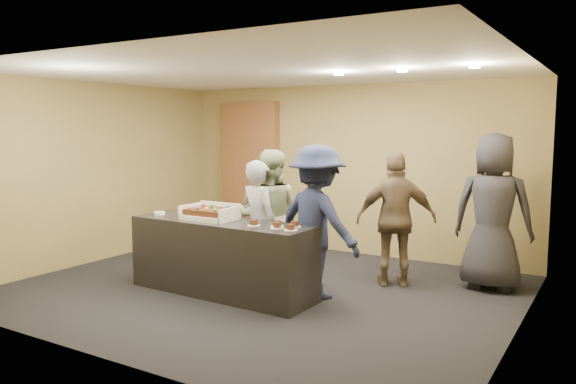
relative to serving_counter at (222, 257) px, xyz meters
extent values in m
plane|color=black|center=(0.32, 0.39, -0.45)|extent=(6.00, 6.00, 0.00)
plane|color=white|center=(0.32, 0.39, 2.25)|extent=(6.00, 6.00, 0.00)
cube|color=olive|center=(0.32, 2.89, 0.90)|extent=(6.00, 0.04, 2.70)
cube|color=olive|center=(0.32, -2.11, 0.90)|extent=(6.00, 0.04, 2.70)
cube|color=olive|center=(-2.68, 0.39, 0.90)|extent=(0.04, 5.00, 2.70)
cube|color=olive|center=(3.32, 0.39, 0.90)|extent=(0.04, 5.00, 2.70)
cube|color=black|center=(0.00, 0.00, 0.00)|extent=(2.42, 0.78, 0.90)
cube|color=brown|center=(-1.54, 2.80, 0.78)|extent=(1.12, 0.15, 2.46)
cube|color=white|center=(-0.18, 0.00, 0.48)|extent=(0.62, 0.43, 0.06)
cube|color=white|center=(-0.49, 0.00, 0.53)|extent=(0.02, 0.43, 0.17)
cube|color=white|center=(0.13, 0.00, 0.53)|extent=(0.02, 0.43, 0.17)
cube|color=white|center=(-0.18, 0.22, 0.54)|extent=(0.62, 0.02, 0.19)
cube|color=#33150B|center=(-0.18, 0.00, 0.54)|extent=(0.54, 0.38, 0.07)
sphere|color=#D44919|center=(-0.39, 0.13, 0.60)|extent=(0.04, 0.04, 0.04)
sphere|color=green|center=(-0.26, 0.13, 0.60)|extent=(0.04, 0.04, 0.04)
sphere|color=yellow|center=(-0.13, 0.13, 0.60)|extent=(0.04, 0.04, 0.04)
sphere|color=#201BED|center=(0.00, 0.13, 0.60)|extent=(0.04, 0.04, 0.04)
sphere|color=orange|center=(-0.39, -0.13, 0.60)|extent=(0.04, 0.04, 0.04)
sphere|color=#B92797|center=(-0.26, -0.13, 0.60)|extent=(0.04, 0.04, 0.04)
sphere|color=yellow|center=(-0.13, -0.13, 0.60)|extent=(0.04, 0.04, 0.04)
sphere|color=green|center=(0.00, -0.13, 0.60)|extent=(0.04, 0.04, 0.04)
cylinder|color=white|center=(-0.99, -0.03, 0.47)|extent=(0.14, 0.14, 0.04)
cylinder|color=white|center=(0.54, -0.09, 0.45)|extent=(0.15, 0.15, 0.01)
cube|color=#33150B|center=(0.54, -0.09, 0.49)|extent=(0.07, 0.06, 0.06)
cylinder|color=white|center=(0.79, 0.01, 0.45)|extent=(0.15, 0.15, 0.01)
cube|color=#33150B|center=(0.79, 0.01, 0.49)|extent=(0.07, 0.06, 0.06)
cylinder|color=white|center=(0.85, -0.09, 0.45)|extent=(0.15, 0.15, 0.01)
cube|color=#33150B|center=(0.85, -0.09, 0.49)|extent=(0.07, 0.06, 0.06)
cylinder|color=white|center=(0.97, 0.09, 0.45)|extent=(0.15, 0.15, 0.01)
cube|color=#33150B|center=(0.97, 0.09, 0.49)|extent=(0.07, 0.06, 0.06)
cylinder|color=white|center=(1.05, -0.12, 0.45)|extent=(0.15, 0.15, 0.01)
cube|color=#33150B|center=(1.05, -0.12, 0.49)|extent=(0.07, 0.06, 0.06)
imported|color=gray|center=(0.24, 0.45, 0.36)|extent=(0.67, 0.52, 1.62)
imported|color=gray|center=(0.23, 0.70, 0.42)|extent=(1.03, 0.92, 1.75)
imported|color=#1B223F|center=(1.07, 0.45, 0.46)|extent=(1.31, 0.95, 1.82)
imported|color=brown|center=(1.69, 1.43, 0.41)|extent=(1.09, 0.83, 1.73)
imported|color=#27262C|center=(2.78, 1.90, 0.53)|extent=(0.99, 0.68, 1.97)
cylinder|color=#FFEAC6|center=(1.12, 0.89, 2.22)|extent=(0.12, 0.12, 0.03)
cylinder|color=#FFEAC6|center=(1.92, 0.89, 2.22)|extent=(0.12, 0.12, 0.03)
cylinder|color=#FFEAC6|center=(2.72, 0.89, 2.22)|extent=(0.12, 0.12, 0.03)
camera|label=1|loc=(4.16, -5.33, 1.57)|focal=35.00mm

